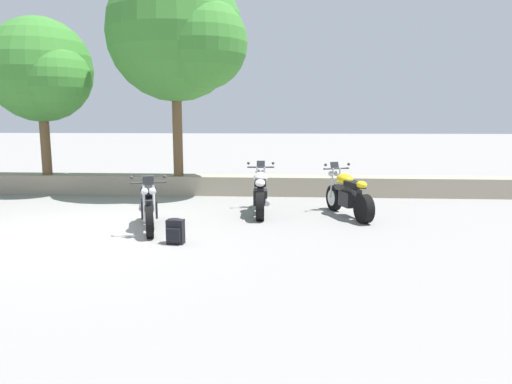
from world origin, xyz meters
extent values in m
plane|color=gray|center=(0.00, 0.00, 0.00)|extent=(120.00, 120.00, 0.00)
cube|color=gray|center=(0.00, 4.80, 0.28)|extent=(36.00, 0.80, 0.55)
cylinder|color=black|center=(1.22, -0.28, 0.31)|extent=(0.31, 0.63, 0.62)
cylinder|color=black|center=(0.80, 1.10, 0.31)|extent=(0.35, 0.65, 0.62)
cylinder|color=silver|center=(1.22, -0.28, 0.31)|extent=(0.26, 0.41, 0.38)
cube|color=black|center=(0.99, 0.46, 0.41)|extent=(0.45, 0.55, 0.34)
cube|color=#2D2D30|center=(1.02, 0.36, 0.61)|extent=(0.45, 1.09, 0.12)
ellipsoid|color=black|center=(1.07, 0.22, 0.83)|extent=(0.48, 0.60, 0.26)
cube|color=black|center=(0.93, 0.68, 0.77)|extent=(0.41, 0.61, 0.12)
ellipsoid|color=black|center=(0.84, 0.96, 0.81)|extent=(0.29, 0.33, 0.16)
cylinder|color=#2D2D30|center=(1.19, -0.20, 1.03)|extent=(0.64, 0.23, 0.04)
sphere|color=silver|center=(1.30, -0.32, 0.89)|extent=(0.13, 0.13, 0.13)
sphere|color=silver|center=(1.17, -0.36, 0.89)|extent=(0.13, 0.13, 0.13)
cube|color=#26282D|center=(1.22, -0.30, 1.09)|extent=(0.22, 0.15, 0.18)
cylinder|color=silver|center=(0.72, 0.82, 0.36)|extent=(0.22, 0.40, 0.11)
cylinder|color=silver|center=(1.29, -0.22, 0.67)|extent=(0.09, 0.17, 0.73)
cylinder|color=silver|center=(1.12, -0.27, 0.67)|extent=(0.09, 0.17, 0.73)
sphere|color=#2D2D30|center=(1.47, -0.08, 1.13)|extent=(0.07, 0.07, 0.07)
sphere|color=#2D2D30|center=(0.90, -0.25, 1.13)|extent=(0.07, 0.07, 0.07)
cylinder|color=black|center=(3.13, 2.76, 0.31)|extent=(0.17, 0.63, 0.62)
cylinder|color=black|center=(3.19, 1.32, 0.31)|extent=(0.21, 0.63, 0.62)
cylinder|color=silver|center=(3.13, 2.76, 0.31)|extent=(0.18, 0.39, 0.38)
cube|color=black|center=(3.16, 1.99, 0.41)|extent=(0.34, 0.49, 0.34)
cube|color=#2D2D30|center=(3.16, 2.09, 0.61)|extent=(0.19, 1.11, 0.12)
ellipsoid|color=white|center=(3.15, 2.24, 0.83)|extent=(0.36, 0.54, 0.26)
cube|color=black|center=(3.17, 1.76, 0.77)|extent=(0.29, 0.57, 0.12)
ellipsoid|color=white|center=(3.19, 1.46, 0.81)|extent=(0.23, 0.29, 0.16)
cylinder|color=#2D2D30|center=(3.13, 2.68, 1.03)|extent=(0.66, 0.07, 0.04)
sphere|color=silver|center=(3.05, 2.82, 0.89)|extent=(0.13, 0.13, 0.13)
sphere|color=silver|center=(3.19, 2.82, 0.89)|extent=(0.13, 0.13, 0.13)
cube|color=#26282D|center=(3.13, 2.78, 1.09)|extent=(0.20, 0.10, 0.18)
cylinder|color=silver|center=(3.34, 1.57, 0.36)|extent=(0.13, 0.38, 0.11)
cylinder|color=silver|center=(3.04, 2.72, 0.67)|extent=(0.05, 0.17, 0.73)
cylinder|color=silver|center=(3.22, 2.73, 0.67)|extent=(0.05, 0.17, 0.73)
sphere|color=#2D2D30|center=(2.83, 2.63, 1.13)|extent=(0.07, 0.07, 0.07)
sphere|color=#2D2D30|center=(3.43, 2.66, 1.13)|extent=(0.07, 0.07, 0.07)
cylinder|color=black|center=(4.92, 2.56, 0.31)|extent=(0.34, 0.63, 0.62)
cylinder|color=black|center=(5.41, 1.21, 0.31)|extent=(0.38, 0.64, 0.62)
cylinder|color=silver|center=(4.92, 2.56, 0.31)|extent=(0.28, 0.42, 0.38)
cube|color=black|center=(5.18, 1.84, 0.41)|extent=(0.47, 0.56, 0.34)
cube|color=#2D2D30|center=(5.15, 1.94, 0.61)|extent=(0.51, 1.08, 0.12)
ellipsoid|color=yellow|center=(5.10, 2.08, 0.83)|extent=(0.50, 0.61, 0.26)
cube|color=black|center=(5.26, 1.63, 0.77)|extent=(0.44, 0.62, 0.12)
ellipsoid|color=yellow|center=(5.36, 1.34, 0.81)|extent=(0.30, 0.34, 0.16)
cylinder|color=#2D2D30|center=(4.95, 2.49, 1.03)|extent=(0.63, 0.26, 0.04)
sphere|color=silver|center=(4.83, 2.60, 0.89)|extent=(0.13, 0.13, 0.13)
sphere|color=silver|center=(4.96, 2.65, 0.89)|extent=(0.13, 0.13, 0.13)
cube|color=#26282D|center=(4.91, 2.58, 1.09)|extent=(0.22, 0.16, 0.18)
cylinder|color=silver|center=(5.48, 1.49, 0.36)|extent=(0.23, 0.39, 0.11)
cylinder|color=silver|center=(4.85, 2.50, 0.67)|extent=(0.10, 0.17, 0.73)
cylinder|color=silver|center=(5.02, 2.56, 0.67)|extent=(0.10, 0.17, 0.73)
sphere|color=#2D2D30|center=(4.68, 2.35, 1.13)|extent=(0.07, 0.07, 0.07)
sphere|color=#2D2D30|center=(5.24, 2.56, 1.13)|extent=(0.07, 0.07, 0.07)
cube|color=black|center=(1.80, -0.67, 0.22)|extent=(0.32, 0.21, 0.44)
cube|color=black|center=(1.79, -0.79, 0.18)|extent=(0.24, 0.07, 0.24)
ellipsoid|color=black|center=(1.80, -0.67, 0.43)|extent=(0.30, 0.20, 0.08)
cube|color=black|center=(1.89, -0.58, 0.24)|extent=(0.05, 0.03, 0.37)
cube|color=black|center=(1.73, -0.56, 0.24)|extent=(0.05, 0.03, 0.37)
cylinder|color=brown|center=(-3.37, 4.71, 1.51)|extent=(0.28, 0.28, 1.93)
sphere|color=#387A2D|center=(-3.37, 4.71, 3.59)|extent=(2.97, 2.97, 2.97)
sphere|color=#387A2D|center=(-2.70, 4.27, 3.29)|extent=(1.93, 1.93, 1.93)
cylinder|color=brown|center=(0.61, 4.68, 1.85)|extent=(0.28, 0.28, 2.60)
sphere|color=#387A2D|center=(0.61, 4.68, 4.57)|extent=(3.79, 3.79, 3.79)
sphere|color=#387A2D|center=(1.46, 4.11, 4.19)|extent=(2.47, 2.47, 2.47)
camera|label=1|loc=(3.75, -8.53, 2.21)|focal=32.35mm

